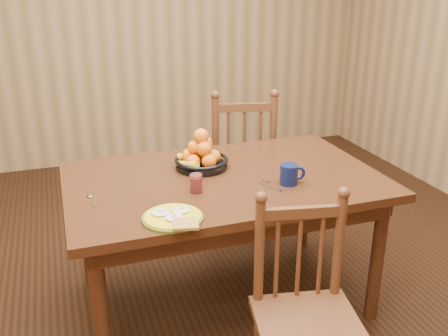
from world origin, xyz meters
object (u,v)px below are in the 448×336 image
object	(u,v)px
breakfast_plate	(173,217)
coffee_mug	(290,174)
fruit_bowl	(201,157)
dining_table	(224,192)
chair_far	(241,163)
chair_near	(306,315)

from	to	relation	value
breakfast_plate	coffee_mug	bearing A→B (deg)	17.02
fruit_bowl	dining_table	bearing A→B (deg)	-65.76
chair_far	chair_near	world-z (taller)	chair_far
chair_far	chair_near	xyz separation A→B (m)	(-0.31, -1.57, -0.05)
breakfast_plate	chair_far	bearing A→B (deg)	57.22
dining_table	breakfast_plate	size ratio (longest dim) A/B	5.38
chair_near	breakfast_plate	xyz separation A→B (m)	(-0.44, 0.40, 0.32)
chair_near	fruit_bowl	bearing A→B (deg)	110.64
coffee_mug	chair_far	bearing A→B (deg)	83.59
dining_table	coffee_mug	size ratio (longest dim) A/B	11.95
chair_near	coffee_mug	bearing A→B (deg)	82.85
chair_near	fruit_bowl	size ratio (longest dim) A/B	3.14
dining_table	chair_near	bearing A→B (deg)	-84.26
chair_near	breakfast_plate	distance (m)	0.68
chair_far	breakfast_plate	world-z (taller)	chair_far
dining_table	chair_near	distance (m)	0.82
dining_table	breakfast_plate	bearing A→B (deg)	-133.14
breakfast_plate	fruit_bowl	world-z (taller)	fruit_bowl
breakfast_plate	chair_near	bearing A→B (deg)	-42.58
chair_near	fruit_bowl	distance (m)	1.03
fruit_bowl	breakfast_plate	bearing A→B (deg)	-117.48
dining_table	chair_far	xyz separation A→B (m)	(0.39, 0.78, -0.17)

